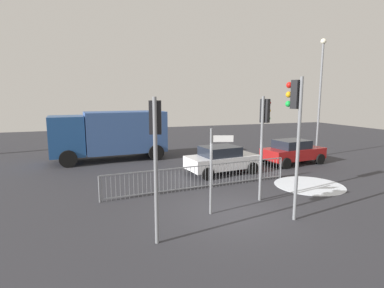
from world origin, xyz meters
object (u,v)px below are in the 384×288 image
(traffic_light_mid_right, at_px, (156,137))
(car_white_mid, at_px, (222,159))
(delivery_truck, at_px, (111,133))
(street_lamp, at_px, (320,87))
(direction_sign_post, at_px, (213,167))
(car_red_far, at_px, (293,151))
(traffic_light_mid_left, at_px, (296,117))
(traffic_light_foreground_right, at_px, (264,125))

(traffic_light_mid_right, height_order, car_white_mid, traffic_light_mid_right)
(delivery_truck, bearing_deg, street_lamp, 162.13)
(car_white_mid, xyz_separation_m, street_lamp, (8.09, 2.15, 3.91))
(direction_sign_post, height_order, car_red_far, direction_sign_post)
(direction_sign_post, xyz_separation_m, car_red_far, (7.70, 5.79, -0.92))
(car_red_far, bearing_deg, street_lamp, 17.68)
(traffic_light_mid_left, height_order, delivery_truck, traffic_light_mid_left)
(traffic_light_mid_right, relative_size, car_white_mid, 1.02)
(car_red_far, distance_m, car_white_mid, 5.14)
(delivery_truck, xyz_separation_m, street_lamp, (13.37, -3.34, 2.94))
(car_white_mid, distance_m, street_lamp, 9.24)
(car_white_mid, bearing_deg, direction_sign_post, -124.78)
(traffic_light_mid_left, xyz_separation_m, car_red_far, (5.37, 7.00, -2.66))
(traffic_light_mid_right, bearing_deg, delivery_truck, 108.21)
(traffic_light_foreground_right, distance_m, traffic_light_mid_left, 2.03)
(traffic_light_mid_left, bearing_deg, delivery_truck, 88.87)
(traffic_light_foreground_right, xyz_separation_m, car_white_mid, (0.18, 4.27, -2.22))
(direction_sign_post, xyz_separation_m, street_lamp, (10.71, 7.17, 2.99))
(traffic_light_mid_right, bearing_deg, car_red_far, 51.72)
(car_red_far, bearing_deg, delivery_truck, 148.34)
(traffic_light_foreground_right, bearing_deg, delivery_truck, 178.21)
(car_red_far, bearing_deg, car_white_mid, -178.66)
(traffic_light_mid_right, relative_size, direction_sign_post, 1.35)
(delivery_truck, bearing_deg, traffic_light_foreground_right, 113.79)
(traffic_light_foreground_right, height_order, traffic_light_mid_left, traffic_light_mid_left)
(traffic_light_mid_right, height_order, delivery_truck, traffic_light_mid_right)
(car_red_far, bearing_deg, traffic_light_foreground_right, -143.44)
(traffic_light_foreground_right, relative_size, direction_sign_post, 1.35)
(traffic_light_foreground_right, xyz_separation_m, traffic_light_mid_left, (-0.11, -1.98, 0.44))
(traffic_light_mid_right, bearing_deg, direction_sign_post, 46.58)
(car_red_far, bearing_deg, traffic_light_mid_left, -134.62)
(traffic_light_mid_left, distance_m, car_white_mid, 6.79)
(car_red_far, relative_size, car_white_mid, 1.00)
(direction_sign_post, bearing_deg, street_lamp, 51.19)
(street_lamp, bearing_deg, direction_sign_post, -146.18)
(traffic_light_mid_left, relative_size, traffic_light_mid_right, 1.15)
(traffic_light_mid_left, distance_m, direction_sign_post, 3.15)
(street_lamp, bearing_deg, delivery_truck, 165.97)
(traffic_light_foreground_right, height_order, delivery_truck, traffic_light_foreground_right)
(direction_sign_post, relative_size, car_red_far, 0.76)
(direction_sign_post, height_order, street_lamp, street_lamp)
(traffic_light_foreground_right, height_order, street_lamp, street_lamp)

